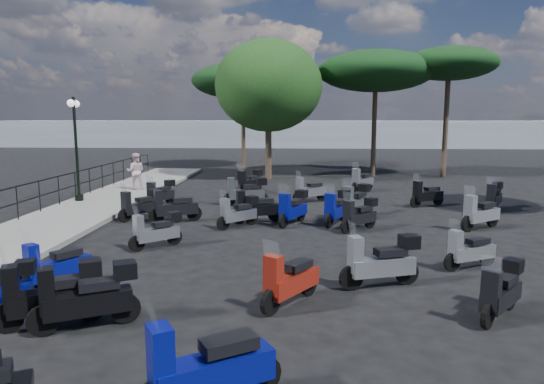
# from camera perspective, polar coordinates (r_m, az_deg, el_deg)

# --- Properties ---
(ground) EXTENTS (120.00, 120.00, 0.00)m
(ground) POSITION_cam_1_polar(r_m,az_deg,el_deg) (13.29, -2.38, -6.18)
(ground) COLOR black
(ground) RESTS_ON ground
(sidewalk) EXTENTS (3.00, 30.00, 0.15)m
(sidewalk) POSITION_cam_1_polar(r_m,az_deg,el_deg) (17.90, -22.62, -2.70)
(sidewalk) COLOR slate
(sidewalk) RESTS_ON ground
(railing) EXTENTS (0.04, 26.04, 1.10)m
(railing) POSITION_cam_1_polar(r_m,az_deg,el_deg) (18.19, -26.73, -0.16)
(railing) COLOR black
(railing) RESTS_ON sidewalk
(lamp_post_2) EXTENTS (0.50, 1.17, 4.06)m
(lamp_post_2) POSITION_cam_1_polar(r_m,az_deg,el_deg) (20.52, -22.08, 5.46)
(lamp_post_2) COLOR black
(lamp_post_2) RESTS_ON sidewalk
(pedestrian_far) EXTENTS (0.91, 0.77, 1.67)m
(pedestrian_far) POSITION_cam_1_polar(r_m,az_deg,el_deg) (22.99, -15.75, 2.36)
(pedestrian_far) COLOR beige
(pedestrian_far) RESTS_ON sidewalk
(scooter_2) EXTENTS (1.03, 1.38, 1.29)m
(scooter_2) POSITION_cam_1_polar(r_m,az_deg,el_deg) (10.80, -24.13, -8.05)
(scooter_2) COLOR black
(scooter_2) RESTS_ON ground
(scooter_3) EXTENTS (1.12, 1.38, 1.30)m
(scooter_3) POSITION_cam_1_polar(r_m,az_deg,el_deg) (16.94, -15.28, -1.53)
(scooter_3) COLOR black
(scooter_3) RESTS_ON ground
(scooter_4) EXTENTS (1.63, 0.95, 1.40)m
(scooter_4) POSITION_cam_1_polar(r_m,az_deg,el_deg) (16.22, -11.47, -1.85)
(scooter_4) COLOR black
(scooter_4) RESTS_ON ground
(scooter_5) EXTENTS (0.85, 1.51, 1.28)m
(scooter_5) POSITION_cam_1_polar(r_m,az_deg,el_deg) (19.29, -12.98, -0.23)
(scooter_5) COLOR black
(scooter_5) RESTS_ON ground
(scooter_7) EXTENTS (1.63, 0.99, 1.40)m
(scooter_7) POSITION_cam_1_polar(r_m,az_deg,el_deg) (8.93, -24.56, -11.01)
(scooter_7) COLOR black
(scooter_7) RESTS_ON ground
(scooter_8) EXTENTS (1.21, 1.13, 1.21)m
(scooter_8) POSITION_cam_1_polar(r_m,az_deg,el_deg) (13.18, -13.45, -4.51)
(scooter_8) COLOR black
(scooter_8) RESTS_ON ground
(scooter_9) EXTENTS (1.22, 1.20, 1.24)m
(scooter_9) POSITION_cam_1_polar(r_m,az_deg,el_deg) (15.22, -4.00, -2.46)
(scooter_9) COLOR black
(scooter_9) RESTS_ON ground
(scooter_10) EXTENTS (1.76, 0.74, 1.42)m
(scooter_10) POSITION_cam_1_polar(r_m,az_deg,el_deg) (18.96, -3.09, 0.00)
(scooter_10) COLOR black
(scooter_10) RESTS_ON ground
(scooter_11) EXTENTS (1.08, 1.54, 1.38)m
(scooter_11) POSITION_cam_1_polar(r_m,az_deg,el_deg) (21.92, -2.65, 1.15)
(scooter_11) COLOR black
(scooter_11) RESTS_ON ground
(scooter_13) EXTENTS (1.65, 1.11, 1.48)m
(scooter_13) POSITION_cam_1_polar(r_m,az_deg,el_deg) (6.07, -7.72, -20.03)
(scooter_13) COLOR black
(scooter_13) RESTS_ON ground
(scooter_14) EXTENTS (1.06, 1.45, 1.35)m
(scooter_14) POSITION_cam_1_polar(r_m,az_deg,el_deg) (9.02, 2.06, -10.42)
(scooter_14) COLOR black
(scooter_14) RESTS_ON ground
(scooter_15) EXTENTS (1.15, 1.58, 1.43)m
(scooter_15) POSITION_cam_1_polar(r_m,az_deg,el_deg) (17.04, 9.81, -1.11)
(scooter_15) COLOR black
(scooter_15) RESTS_ON ground
(scooter_16) EXTENTS (1.68, 0.82, 1.39)m
(scooter_16) POSITION_cam_1_polar(r_m,az_deg,el_deg) (15.85, -1.93, -1.94)
(scooter_16) COLOR black
(scooter_16) RESTS_ON ground
(scooter_17) EXTENTS (1.43, 1.00, 1.31)m
(scooter_17) POSITION_cam_1_polar(r_m,az_deg,el_deg) (19.82, 4.41, 0.13)
(scooter_17) COLOR black
(scooter_17) RESTS_ON ground
(scooter_19) EXTENTS (1.12, 1.27, 1.23)m
(scooter_19) POSITION_cam_1_polar(r_m,az_deg,el_deg) (9.34, 25.33, -10.61)
(scooter_19) COLOR black
(scooter_19) RESTS_ON ground
(scooter_20) EXTENTS (1.69, 0.80, 1.39)m
(scooter_20) POSITION_cam_1_polar(r_m,az_deg,el_deg) (10.16, 12.69, -8.06)
(scooter_20) COLOR black
(scooter_20) RESTS_ON ground
(scooter_21) EXTENTS (1.23, 1.21, 1.26)m
(scooter_21) POSITION_cam_1_polar(r_m,az_deg,el_deg) (14.98, 10.23, -2.74)
(scooter_21) COLOR black
(scooter_21) RESTS_ON ground
(scooter_22) EXTENTS (0.97, 1.60, 1.38)m
(scooter_22) POSITION_cam_1_polar(r_m,az_deg,el_deg) (15.77, 7.65, -1.93)
(scooter_22) COLOR black
(scooter_22) RESTS_ON ground
(scooter_23) EXTENTS (1.19, 1.47, 1.42)m
(scooter_23) POSITION_cam_1_polar(r_m,az_deg,el_deg) (22.81, 10.52, 1.24)
(scooter_23) COLOR black
(scooter_23) RESTS_ON ground
(scooter_26) EXTENTS (1.38, 0.82, 1.19)m
(scooter_26) POSITION_cam_1_polar(r_m,az_deg,el_deg) (12.00, 22.20, -6.45)
(scooter_26) COLOR black
(scooter_26) RESTS_ON ground
(scooter_27) EXTENTS (1.50, 1.14, 1.41)m
(scooter_27) POSITION_cam_1_polar(r_m,az_deg,el_deg) (16.24, 23.27, -2.37)
(scooter_27) COLOR black
(scooter_27) RESTS_ON ground
(scooter_28) EXTENTS (1.04, 1.50, 1.34)m
(scooter_28) POSITION_cam_1_polar(r_m,az_deg,el_deg) (19.72, 24.65, -0.55)
(scooter_28) COLOR black
(scooter_28) RESTS_ON ground
(scooter_29) EXTENTS (1.48, 0.94, 1.30)m
(scooter_29) POSITION_cam_1_polar(r_m,az_deg,el_deg) (19.68, 17.72, -0.33)
(scooter_29) COLOR black
(scooter_29) RESTS_ON ground
(scooter_30) EXTENTS (0.97, 1.60, 1.38)m
(scooter_30) POSITION_cam_1_polar(r_m,az_deg,el_deg) (15.61, 2.47, -1.97)
(scooter_30) COLOR black
(scooter_30) RESTS_ON ground
(scooter_31) EXTENTS (1.63, 0.99, 1.40)m
(scooter_31) POSITION_cam_1_polar(r_m,az_deg,el_deg) (8.60, -21.02, -11.56)
(scooter_31) COLOR black
(scooter_31) RESTS_ON ground
(broadleaf_tree) EXTENTS (5.88, 5.88, 7.62)m
(broadleaf_tree) POSITION_cam_1_polar(r_m,az_deg,el_deg) (27.01, -0.43, 12.37)
(broadleaf_tree) COLOR #38281E
(broadleaf_tree) RESTS_ON ground
(pine_0) EXTENTS (6.77, 6.77, 7.23)m
(pine_0) POSITION_cam_1_polar(r_m,az_deg,el_deg) (29.34, 12.12, 13.69)
(pine_0) COLOR #38281E
(pine_0) RESTS_ON ground
(pine_1) EXTENTS (5.32, 5.32, 7.33)m
(pine_1) POSITION_cam_1_polar(r_m,az_deg,el_deg) (29.79, 20.11, 13.94)
(pine_1) COLOR #38281E
(pine_1) RESTS_ON ground
(pine_2) EXTENTS (6.86, 6.86, 7.01)m
(pine_2) POSITION_cam_1_polar(r_m,az_deg,el_deg) (33.21, -3.45, 12.88)
(pine_2) COLOR #38281E
(pine_2) RESTS_ON ground
(distant_hills) EXTENTS (70.00, 8.00, 3.00)m
(distant_hills) POSITION_cam_1_polar(r_m,az_deg,el_deg) (57.83, 1.90, 6.88)
(distant_hills) COLOR gray
(distant_hills) RESTS_ON ground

